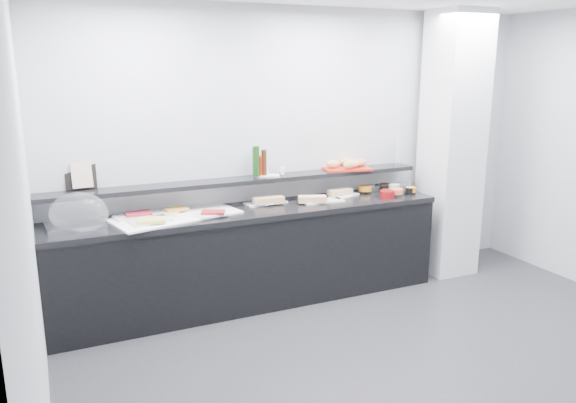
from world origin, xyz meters
name	(u,v)px	position (x,y,z in m)	size (l,w,h in m)	color
ground	(427,373)	(0.00, 0.00, 0.00)	(5.00, 5.00, 0.00)	#2D2D30
back_wall	(307,150)	(0.00, 2.00, 1.35)	(5.00, 0.02, 2.70)	#B8BABF
column	(452,146)	(1.50, 1.65, 1.35)	(0.50, 0.50, 2.70)	silver
buffet_cabinet	(252,259)	(-0.70, 1.70, 0.42)	(3.60, 0.60, 0.85)	black
counter_top	(251,212)	(-0.70, 1.70, 0.88)	(3.62, 0.62, 0.05)	black
wall_shelf	(244,180)	(-0.70, 1.88, 1.13)	(3.60, 0.25, 0.04)	black
cloche_base	(75,225)	(-2.20, 1.71, 0.92)	(0.44, 0.29, 0.04)	silver
cloche_dome	(79,214)	(-2.16, 1.68, 1.03)	(0.46, 0.30, 0.34)	white
linen_runner	(176,216)	(-1.38, 1.71, 0.91)	(1.06, 0.50, 0.01)	white
platter_meat_a	(133,216)	(-1.73, 1.80, 0.92)	(0.30, 0.20, 0.01)	white
food_meat_a	(138,214)	(-1.69, 1.80, 0.94)	(0.21, 0.13, 0.02)	maroon
platter_salmon	(161,213)	(-1.50, 1.80, 0.92)	(0.31, 0.21, 0.01)	silver
food_salmon	(176,209)	(-1.36, 1.81, 0.94)	(0.19, 0.12, 0.02)	orange
platter_cheese	(150,221)	(-1.63, 1.60, 0.92)	(0.33, 0.22, 0.01)	white
food_cheese	(151,221)	(-1.63, 1.54, 0.94)	(0.22, 0.14, 0.02)	#D7CD53
platter_meat_b	(212,214)	(-1.11, 1.59, 0.92)	(0.26, 0.17, 0.01)	white
food_meat_b	(213,212)	(-1.09, 1.58, 0.94)	(0.20, 0.12, 0.02)	maroon
sandwich_plate_left	(265,203)	(-0.51, 1.84, 0.91)	(0.39, 0.17, 0.01)	white
sandwich_food_left	(269,200)	(-0.50, 1.77, 0.94)	(0.28, 0.11, 0.06)	tan
tongs_left	(273,204)	(-0.48, 1.72, 0.92)	(0.01, 0.01, 0.16)	silver
sandwich_plate_mid	(323,201)	(0.01, 1.67, 0.91)	(0.39, 0.17, 0.01)	silver
sandwich_food_mid	(312,199)	(-0.11, 1.65, 0.94)	(0.26, 0.10, 0.06)	#E5AA78
tongs_mid	(316,202)	(-0.08, 1.62, 0.92)	(0.01, 0.01, 0.16)	#AEB0B5
sandwich_plate_right	(344,196)	(0.31, 1.78, 0.91)	(0.33, 0.14, 0.01)	white
sandwich_food_right	(340,192)	(0.26, 1.79, 0.94)	(0.25, 0.09, 0.06)	tan
tongs_right	(339,197)	(0.22, 1.73, 0.92)	(0.01, 0.01, 0.16)	silver
bowl_glass_fruit	(372,189)	(0.67, 1.84, 0.94)	(0.16, 0.16, 0.07)	white
fill_glass_fruit	(365,188)	(0.58, 1.84, 0.95)	(0.14, 0.14, 0.05)	orange
bowl_black_jam	(382,188)	(0.77, 1.82, 0.94)	(0.15, 0.15, 0.07)	black
fill_black_jam	(385,186)	(0.83, 1.85, 0.95)	(0.10, 0.10, 0.05)	#58110C
bowl_glass_cream	(402,187)	(1.00, 1.78, 0.94)	(0.20, 0.20, 0.07)	white
fill_glass_cream	(393,186)	(0.90, 1.80, 0.95)	(0.13, 0.13, 0.05)	white
bowl_red_jam	(387,194)	(0.66, 1.56, 0.94)	(0.14, 0.14, 0.07)	maroon
fill_red_jam	(387,192)	(0.68, 1.60, 0.95)	(0.10, 0.10, 0.05)	#5E180D
bowl_glass_salmon	(397,192)	(0.82, 1.63, 0.94)	(0.17, 0.17, 0.07)	silver
fill_glass_salmon	(397,191)	(0.79, 1.59, 0.95)	(0.12, 0.12, 0.05)	#F36B3B
bowl_black_fruit	(409,190)	(0.97, 1.62, 0.94)	(0.13, 0.13, 0.07)	black
fill_black_fruit	(411,189)	(0.97, 1.60, 0.95)	(0.10, 0.10, 0.05)	orange
framed_print	(80,174)	(-2.10, 2.00, 1.28)	(0.25, 0.02, 0.26)	black
print_art	(82,175)	(-2.10, 1.97, 1.28)	(0.17, 0.00, 0.22)	tan
condiment_tray	(267,175)	(-0.46, 1.89, 1.16)	(0.23, 0.14, 0.01)	white
bottle_green_a	(255,162)	(-0.57, 1.91, 1.29)	(0.06, 0.06, 0.26)	black
bottle_brown	(264,163)	(-0.50, 1.88, 1.28)	(0.05, 0.05, 0.24)	#391E0A
bottle_green_b	(256,161)	(-0.58, 1.87, 1.30)	(0.06, 0.06, 0.28)	#113D10
bottle_hot	(260,166)	(-0.53, 1.89, 1.25)	(0.05, 0.05, 0.18)	#B4160C
shaker_salt	(267,171)	(-0.46, 1.91, 1.20)	(0.03, 0.03, 0.07)	silver
shaker_pepper	(283,171)	(-0.33, 1.85, 1.20)	(0.04, 0.04, 0.07)	white
bread_tray	(346,168)	(0.38, 1.89, 1.16)	(0.46, 0.32, 0.02)	#B22013
bread_roll_ne	(347,162)	(0.43, 1.96, 1.21)	(0.15, 0.10, 0.08)	#C8864C
bread_roll_sw	(349,165)	(0.36, 1.79, 1.21)	(0.12, 0.07, 0.08)	#BA9547
bread_roll_s	(353,164)	(0.42, 1.83, 1.21)	(0.15, 0.10, 0.08)	tan
bread_roll_se	(360,163)	(0.54, 1.86, 1.21)	(0.15, 0.09, 0.08)	#C17649
bread_roll_midw	(333,164)	(0.25, 1.90, 1.21)	(0.14, 0.09, 0.08)	#D78752
bread_roll_mide	(352,162)	(0.47, 1.92, 1.21)	(0.12, 0.08, 0.08)	#B27643
carafe	(398,151)	(1.00, 1.88, 1.30)	(0.09, 0.09, 0.30)	white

